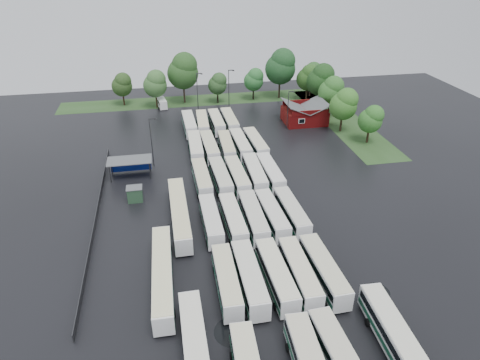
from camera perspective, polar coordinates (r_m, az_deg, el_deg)
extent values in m
plane|color=black|center=(66.00, 0.23, -7.01)|extent=(160.00, 160.00, 0.00)
cube|color=maroon|center=(107.81, 8.57, 8.46)|extent=(10.00, 8.00, 3.40)
cube|color=#4C4F51|center=(106.17, 7.37, 9.71)|extent=(5.07, 8.60, 2.19)
cube|color=#4C4F51|center=(107.77, 9.95, 9.81)|extent=(5.07, 8.60, 2.19)
cube|color=maroon|center=(103.53, 9.36, 8.83)|extent=(9.00, 0.20, 1.20)
cube|color=silver|center=(103.50, 8.23, 7.79)|extent=(1.60, 0.12, 1.20)
cylinder|color=#2D2D30|center=(82.07, -16.92, 0.73)|extent=(0.16, 0.16, 3.40)
cylinder|color=#2D2D30|center=(81.46, -11.92, 1.19)|extent=(0.16, 0.16, 3.40)
cylinder|color=#2D2D30|center=(84.91, -16.77, 1.73)|extent=(0.16, 0.16, 3.40)
cylinder|color=#2D2D30|center=(84.32, -11.93, 2.18)|extent=(0.16, 0.16, 3.40)
cube|color=#4C4F51|center=(82.33, -14.54, 2.58)|extent=(8.20, 4.20, 0.15)
cube|color=navy|center=(84.85, -14.34, 1.98)|extent=(7.60, 0.08, 2.60)
cube|color=#24432B|center=(75.33, -13.83, -1.86)|extent=(2.50, 2.00, 2.50)
cube|color=#4C4F51|center=(74.69, -13.94, -0.99)|extent=(2.70, 2.20, 0.12)
cube|color=#26451C|center=(124.13, -4.62, 10.59)|extent=(80.00, 10.00, 0.01)
cube|color=#26451C|center=(111.96, 13.40, 7.84)|extent=(10.00, 50.00, 0.01)
cube|color=#2D2D30|center=(72.48, -18.59, -4.53)|extent=(0.10, 50.00, 1.20)
cylinder|color=black|center=(49.05, 0.24, -22.32)|extent=(2.48, 0.93, 0.93)
cube|color=beige|center=(45.66, 9.56, -22.46)|extent=(2.92, 11.86, 0.12)
cylinder|color=black|center=(50.13, 7.73, -21.15)|extent=(2.58, 0.97, 0.97)
cube|color=black|center=(47.48, 13.36, -22.04)|extent=(3.10, 11.67, 0.88)
cube|color=beige|center=(46.81, 13.49, -21.36)|extent=(2.94, 11.79, 0.12)
cylinder|color=black|center=(51.16, 11.36, -20.22)|extent=(2.56, 0.96, 0.96)
cube|color=silver|center=(55.03, -1.80, -13.25)|extent=(2.56, 11.69, 2.67)
cube|color=black|center=(54.67, -1.81, -12.84)|extent=(2.61, 11.22, 0.86)
cube|color=#04462A|center=(55.42, -1.79, -13.70)|extent=(2.60, 11.46, 0.59)
cube|color=beige|center=(54.11, -1.82, -12.16)|extent=(2.46, 11.34, 0.12)
cylinder|color=black|center=(53.30, -1.11, -16.97)|extent=(2.48, 0.93, 0.93)
cylinder|color=black|center=(58.69, -2.37, -11.82)|extent=(2.48, 0.93, 0.93)
cube|color=silver|center=(55.24, 1.27, -12.92)|extent=(2.60, 12.26, 2.81)
cube|color=black|center=(54.86, 1.28, -12.49)|extent=(2.66, 11.77, 0.90)
cube|color=#084727|center=(55.65, 1.26, -13.40)|extent=(2.65, 12.02, 0.62)
cube|color=silver|center=(54.28, 1.29, -11.78)|extent=(2.50, 11.90, 0.12)
cylinder|color=black|center=(53.44, 2.16, -16.79)|extent=(2.60, 0.98, 0.98)
cylinder|color=black|center=(59.05, 0.46, -11.45)|extent=(2.60, 0.98, 0.98)
cube|color=silver|center=(55.84, 4.86, -12.53)|extent=(2.89, 12.17, 2.77)
cube|color=black|center=(55.48, 4.88, -12.10)|extent=(2.93, 11.68, 0.89)
cube|color=#0C4329|center=(56.24, 4.83, -12.99)|extent=(2.93, 11.93, 0.61)
cube|color=beige|center=(54.90, 4.92, -11.40)|extent=(2.77, 11.80, 0.12)
cylinder|color=black|center=(54.09, 5.90, -16.27)|extent=(2.57, 0.97, 0.97)
cylinder|color=black|center=(59.56, 3.82, -11.13)|extent=(2.57, 0.97, 0.97)
cube|color=silver|center=(56.59, 7.92, -12.12)|extent=(2.48, 11.87, 2.72)
cube|color=black|center=(56.24, 7.95, -11.70)|extent=(2.54, 11.40, 0.87)
cube|color=#164D35|center=(56.98, 7.87, -12.58)|extent=(2.53, 11.63, 0.60)
cube|color=beige|center=(55.68, 8.01, -11.02)|extent=(2.38, 11.51, 0.12)
cylinder|color=black|center=(54.90, 9.06, -15.72)|extent=(2.52, 0.95, 0.95)
cylinder|color=black|center=(60.20, 6.71, -10.79)|extent=(2.52, 0.95, 0.95)
cube|color=silver|center=(57.37, 11.09, -11.72)|extent=(2.92, 12.25, 2.79)
cube|color=black|center=(57.01, 11.14, -11.29)|extent=(2.97, 11.77, 0.89)
cube|color=#134530|center=(57.76, 11.03, -12.18)|extent=(2.96, 12.01, 0.61)
cube|color=beige|center=(56.45, 11.23, -10.60)|extent=(2.81, 11.88, 0.12)
cylinder|color=black|center=(55.67, 12.40, -15.33)|extent=(2.59, 0.97, 0.97)
cylinder|color=black|center=(61.01, 9.67, -10.42)|extent=(2.59, 0.97, 0.97)
cube|color=silver|center=(65.70, -3.89, -5.40)|extent=(2.55, 11.60, 2.65)
cube|color=black|center=(65.40, -3.90, -5.02)|extent=(2.60, 11.14, 0.85)
cube|color=#0B4228|center=(66.03, -3.87, -5.82)|extent=(2.60, 11.37, 0.58)
cube|color=silver|center=(64.93, -3.93, -4.40)|extent=(2.45, 11.25, 0.12)
cylinder|color=black|center=(63.47, -3.42, -8.24)|extent=(2.46, 0.93, 0.93)
cylinder|color=black|center=(69.50, -4.24, -4.62)|extent=(2.46, 0.93, 0.93)
cube|color=silver|center=(65.71, -0.94, -5.30)|extent=(2.70, 11.77, 2.69)
cube|color=black|center=(65.41, -0.94, -4.91)|extent=(2.75, 11.31, 0.86)
cube|color=#0F4E2F|center=(66.04, -0.94, -5.72)|extent=(2.75, 11.54, 0.59)
cube|color=silver|center=(64.94, -0.95, -4.28)|extent=(2.60, 11.42, 0.12)
cylinder|color=black|center=(63.49, -0.34, -8.17)|extent=(2.49, 0.94, 0.94)
cylinder|color=black|center=(69.54, -1.46, -4.51)|extent=(2.49, 0.94, 0.94)
cube|color=silver|center=(66.15, 1.79, -4.99)|extent=(2.53, 12.10, 2.77)
cube|color=black|center=(65.84, 1.80, -4.59)|extent=(2.59, 11.61, 0.89)
cube|color=#125137|center=(66.49, 1.78, -5.43)|extent=(2.58, 11.85, 0.61)
cube|color=beige|center=(65.36, 1.81, -3.95)|extent=(2.43, 11.73, 0.12)
cylinder|color=black|center=(63.87, 2.52, -7.92)|extent=(2.57, 0.97, 0.97)
cylinder|color=black|center=(70.07, 1.10, -4.20)|extent=(2.57, 0.97, 0.97)
cube|color=silver|center=(66.92, 4.28, -4.67)|extent=(2.94, 11.92, 2.71)
cube|color=black|center=(66.62, 4.29, -4.28)|extent=(2.98, 11.45, 0.87)
cube|color=#034328|center=(67.25, 4.26, -5.09)|extent=(2.98, 11.68, 0.60)
cube|color=silver|center=(66.16, 4.32, -3.65)|extent=(2.82, 11.56, 0.12)
cylinder|color=black|center=(64.71, 5.08, -7.48)|extent=(2.51, 0.95, 0.95)
cylinder|color=black|center=(70.72, 3.47, -3.93)|extent=(2.51, 0.95, 0.95)
cube|color=silver|center=(67.85, 6.88, -4.30)|extent=(2.84, 11.85, 2.70)
cube|color=black|center=(67.56, 6.90, -3.92)|extent=(2.88, 11.38, 0.86)
cube|color=#044625|center=(68.18, 6.85, -4.72)|extent=(2.88, 11.61, 0.59)
cube|color=beige|center=(67.10, 6.95, -3.30)|extent=(2.73, 11.49, 0.12)
cylinder|color=black|center=(65.68, 7.76, -7.05)|extent=(2.50, 0.94, 0.94)
cylinder|color=black|center=(71.59, 5.94, -3.60)|extent=(2.50, 0.94, 0.94)
cube|color=silver|center=(77.16, -5.11, 0.17)|extent=(2.69, 11.78, 2.69)
cube|color=black|center=(76.91, -5.13, 0.52)|extent=(2.74, 11.31, 0.86)
cube|color=#044727|center=(77.45, -5.09, -0.22)|extent=(2.74, 11.55, 0.59)
cube|color=beige|center=(76.51, -5.16, 1.08)|extent=(2.59, 11.43, 0.12)
cylinder|color=black|center=(74.58, -4.75, -2.10)|extent=(2.49, 0.94, 0.94)
cylinder|color=black|center=(81.09, -5.36, 0.58)|extent=(2.49, 0.94, 0.94)
cube|color=silver|center=(77.37, -2.61, 0.36)|extent=(2.92, 11.94, 2.72)
cube|color=black|center=(77.12, -2.62, 0.72)|extent=(2.96, 11.47, 0.87)
cube|color=#125536|center=(77.66, -2.60, -0.03)|extent=(2.96, 11.70, 0.60)
cube|color=beige|center=(76.71, -2.63, 1.29)|extent=(2.81, 11.58, 0.12)
cylinder|color=black|center=(74.77, -2.16, -1.91)|extent=(2.52, 0.95, 0.95)
cylinder|color=black|center=(81.33, -2.98, 0.77)|extent=(2.52, 0.95, 0.95)
cube|color=silver|center=(77.55, -0.37, 0.48)|extent=(2.86, 12.03, 2.74)
cube|color=black|center=(77.29, -0.37, 0.83)|extent=(2.90, 11.55, 0.88)
cube|color=#12432B|center=(77.84, -0.37, 0.09)|extent=(2.90, 11.79, 0.60)
cube|color=beige|center=(76.88, -0.37, 1.41)|extent=(2.75, 11.66, 0.12)
cylinder|color=black|center=(74.95, 0.16, -1.81)|extent=(2.54, 0.96, 0.96)
cylinder|color=black|center=(81.52, -0.85, 0.88)|extent=(2.54, 0.96, 0.96)
cube|color=silver|center=(78.46, 1.97, 0.84)|extent=(2.75, 12.21, 2.79)
cube|color=black|center=(78.20, 1.97, 1.21)|extent=(2.80, 11.73, 0.89)
cube|color=#0C5335|center=(78.75, 1.96, 0.45)|extent=(2.80, 11.97, 0.61)
cube|color=silver|center=(77.79, 1.98, 1.78)|extent=(2.64, 11.85, 0.12)
cylinder|color=black|center=(75.83, 2.58, -1.44)|extent=(2.59, 0.97, 0.97)
cylinder|color=black|center=(82.47, 1.37, 1.24)|extent=(2.59, 0.97, 0.97)
cube|color=silver|center=(78.93, 4.05, 0.95)|extent=(2.79, 12.12, 2.76)
cube|color=black|center=(78.68, 4.06, 1.31)|extent=(2.84, 11.64, 0.88)
cube|color=#0C5334|center=(79.22, 4.03, 0.56)|extent=(2.84, 11.88, 0.61)
cube|color=silver|center=(78.27, 4.08, 1.88)|extent=(2.69, 11.75, 0.12)
cylinder|color=black|center=(76.35, 4.73, -1.30)|extent=(2.56, 0.96, 0.96)
cylinder|color=black|center=(82.88, 3.36, 1.33)|extent=(2.56, 0.96, 0.96)
cube|color=silver|center=(89.30, -5.95, 4.33)|extent=(2.82, 12.19, 2.78)
cube|color=black|center=(89.08, -5.97, 4.65)|extent=(2.87, 11.70, 0.89)
cube|color=#134F32|center=(89.56, -5.93, 3.97)|extent=(2.86, 11.95, 0.61)
cube|color=silver|center=(88.72, -6.00, 5.18)|extent=(2.71, 11.82, 0.12)
cylinder|color=black|center=(86.40, -5.66, 2.44)|extent=(2.58, 0.97, 0.97)
cylinder|color=black|center=(93.41, -6.14, 4.52)|extent=(2.58, 0.97, 0.97)
cube|color=silver|center=(89.13, -4.09, 4.36)|extent=(2.83, 12.16, 2.77)
cube|color=black|center=(88.90, -4.10, 4.69)|extent=(2.88, 11.68, 0.89)
cube|color=#105035|center=(89.38, -4.07, 4.01)|extent=(2.87, 11.92, 0.61)
cube|color=beige|center=(88.55, -4.12, 5.21)|extent=(2.72, 11.79, 0.12)
cylinder|color=black|center=(86.25, -3.74, 2.48)|extent=(2.57, 0.97, 0.97)
cylinder|color=black|center=(93.21, -4.36, 4.55)|extent=(2.57, 0.97, 0.97)
cube|color=silver|center=(89.48, -1.81, 4.47)|extent=(2.74, 11.65, 2.66)
cube|color=black|center=(89.26, -1.81, 4.78)|extent=(2.78, 11.19, 0.85)
cube|color=#134F33|center=(89.72, -1.80, 4.13)|extent=(2.78, 11.42, 0.58)
cube|color=beige|center=(88.92, -1.82, 5.28)|extent=(2.63, 11.30, 0.12)
cylinder|color=black|center=(86.73, -1.41, 2.68)|extent=(2.46, 0.93, 0.93)
cylinder|color=black|center=(93.37, -2.16, 4.65)|extent=(2.46, 0.93, 0.93)
cube|color=silver|center=(90.09, 0.08, 4.71)|extent=(2.76, 12.07, 2.75)
cube|color=black|center=(89.87, 0.08, 5.03)|extent=(2.81, 11.59, 0.88)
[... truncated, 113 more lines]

